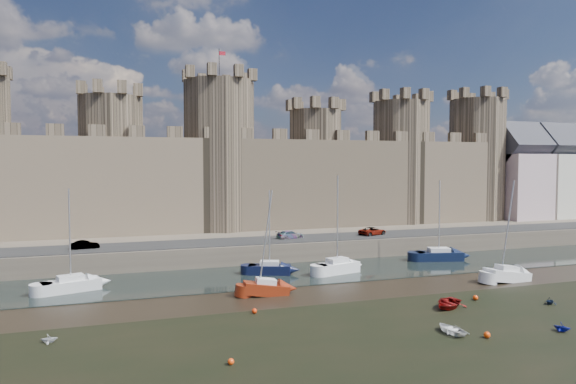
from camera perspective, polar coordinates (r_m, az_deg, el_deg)
name	(u,v)px	position (r m, az deg, el deg)	size (l,w,h in m)	color
ground	(324,352)	(36.32, 4.06, -17.35)	(160.00, 160.00, 0.00)	black
water_channel	(243,277)	(58.35, -5.03, -9.41)	(160.00, 12.00, 0.08)	black
quay	(197,228)	(93.09, -10.10, -3.98)	(160.00, 60.00, 2.50)	#4C443A
road	(225,242)	(67.51, -6.98, -5.54)	(160.00, 7.00, 0.10)	black
castle	(203,171)	(80.43, -9.42, 2.36)	(108.50, 11.00, 29.00)	#42382B
townhouses	(575,175)	(114.61, 29.26, 1.68)	(35.50, 9.05, 18.13)	beige
car_1	(85,245)	(66.15, -21.63, -5.49)	(1.14, 3.27, 1.08)	gray
car_2	(290,235)	(70.16, 0.24, -4.76)	(1.60, 3.93, 1.14)	gray
car_3	(373,231)	(74.42, 9.38, -4.33)	(1.97, 4.28, 1.19)	gray
sailboat_0	(71,284)	(55.97, -22.98, -9.40)	(5.85, 3.70, 10.21)	silver
sailboat_1	(270,268)	(59.45, -2.07, -8.45)	(5.16, 3.45, 9.64)	black
sailboat_2	(337,266)	(60.15, 5.49, -8.22)	(5.59, 3.30, 11.32)	white
sailboat_3	(439,255)	(70.51, 16.40, -6.71)	(6.36, 3.69, 10.48)	black
sailboat_4	(266,287)	(50.57, -2.47, -10.54)	(4.47, 1.99, 10.20)	maroon
sailboat_5	(507,274)	(60.96, 23.14, -8.40)	(5.17, 2.21, 10.97)	silver
dinghy_2	(451,329)	(41.73, 17.66, -14.33)	(1.98, 0.58, 2.78)	silver
dinghy_3	(49,339)	(41.46, -25.03, -14.55)	(1.05, 0.64, 1.21)	silver
dinghy_4	(448,304)	(48.35, 17.38, -11.79)	(2.53, 0.73, 3.55)	maroon
dinghy_5	(562,327)	(45.19, 28.15, -13.11)	(1.13, 0.69, 1.31)	navy
dinghy_7	(550,301)	(52.97, 27.09, -10.73)	(1.06, 0.65, 1.23)	black
buoy_1	(254,311)	(44.78, -3.76, -13.06)	(0.44, 0.44, 0.44)	#FB340B
buoy_3	(475,298)	(51.82, 20.11, -10.97)	(0.50, 0.50, 0.50)	#F03D0A
buoy_4	(231,362)	(34.34, -6.36, -18.22)	(0.42, 0.42, 0.42)	#FF410B
buoy_5	(487,335)	(41.45, 21.24, -14.58)	(0.49, 0.49, 0.49)	#FC440B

